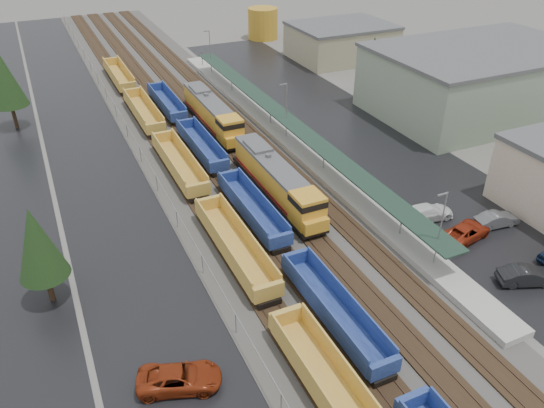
{
  "coord_description": "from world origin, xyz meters",
  "views": [
    {
      "loc": [
        -19.44,
        -8.07,
        30.03
      ],
      "look_at": [
        -0.34,
        33.21,
        2.0
      ],
      "focal_mm": 35.0,
      "sensor_mm": 36.0,
      "label": 1
    }
  ],
  "objects_px": {
    "locomotive_lead": "(278,181)",
    "storage_tank": "(263,23)",
    "locomotive_trail": "(213,114)",
    "well_string_yellow": "(203,200)",
    "parked_car_west_c": "(179,378)",
    "parked_car_east_a": "(527,276)",
    "parked_car_east_b": "(466,232)",
    "well_string_blue": "(287,253)",
    "parked_car_east_c": "(427,212)",
    "parked_car_east_e": "(496,220)"
  },
  "relations": [
    {
      "from": "locomotive_lead",
      "to": "storage_tank",
      "type": "bearing_deg",
      "value": 67.38
    },
    {
      "from": "locomotive_lead",
      "to": "locomotive_trail",
      "type": "xyz_separation_m",
      "value": [
        0.0,
        21.0,
        0.0
      ]
    },
    {
      "from": "well_string_yellow",
      "to": "storage_tank",
      "type": "bearing_deg",
      "value": 60.93
    },
    {
      "from": "parked_car_west_c",
      "to": "locomotive_trail",
      "type": "bearing_deg",
      "value": -3.57
    },
    {
      "from": "parked_car_east_a",
      "to": "parked_car_east_b",
      "type": "relative_size",
      "value": 0.9
    },
    {
      "from": "locomotive_lead",
      "to": "storage_tank",
      "type": "distance_m",
      "value": 68.52
    },
    {
      "from": "locomotive_lead",
      "to": "well_string_blue",
      "type": "height_order",
      "value": "locomotive_lead"
    },
    {
      "from": "parked_car_west_c",
      "to": "parked_car_east_c",
      "type": "height_order",
      "value": "parked_car_east_c"
    },
    {
      "from": "well_string_blue",
      "to": "parked_car_west_c",
      "type": "height_order",
      "value": "well_string_blue"
    },
    {
      "from": "well_string_blue",
      "to": "parked_car_east_c",
      "type": "distance_m",
      "value": 16.25
    },
    {
      "from": "well_string_blue",
      "to": "parked_car_east_e",
      "type": "distance_m",
      "value": 22.02
    },
    {
      "from": "locomotive_trail",
      "to": "storage_tank",
      "type": "height_order",
      "value": "storage_tank"
    },
    {
      "from": "storage_tank",
      "to": "locomotive_lead",
      "type": "bearing_deg",
      "value": -112.62
    },
    {
      "from": "well_string_blue",
      "to": "parked_car_east_a",
      "type": "distance_m",
      "value": 20.8
    },
    {
      "from": "well_string_blue",
      "to": "parked_car_east_b",
      "type": "bearing_deg",
      "value": -12.49
    },
    {
      "from": "well_string_yellow",
      "to": "storage_tank",
      "type": "distance_m",
      "value": 70.72
    },
    {
      "from": "storage_tank",
      "to": "parked_car_east_e",
      "type": "height_order",
      "value": "storage_tank"
    },
    {
      "from": "parked_car_east_b",
      "to": "parked_car_east_e",
      "type": "xyz_separation_m",
      "value": [
        4.3,
        0.4,
        -0.01
      ]
    },
    {
      "from": "parked_car_east_b",
      "to": "parked_car_east_c",
      "type": "bearing_deg",
      "value": 2.96
    },
    {
      "from": "locomotive_lead",
      "to": "parked_car_east_a",
      "type": "distance_m",
      "value": 25.59
    },
    {
      "from": "locomotive_trail",
      "to": "well_string_blue",
      "type": "relative_size",
      "value": 0.19
    },
    {
      "from": "locomotive_trail",
      "to": "storage_tank",
      "type": "xyz_separation_m",
      "value": [
        26.35,
        42.24,
        0.92
      ]
    },
    {
      "from": "parked_car_east_c",
      "to": "parked_car_west_c",
      "type": "bearing_deg",
      "value": 114.74
    },
    {
      "from": "parked_car_west_c",
      "to": "parked_car_east_b",
      "type": "relative_size",
      "value": 1.04
    },
    {
      "from": "locomotive_trail",
      "to": "parked_car_west_c",
      "type": "height_order",
      "value": "locomotive_trail"
    },
    {
      "from": "parked_car_east_a",
      "to": "well_string_blue",
      "type": "bearing_deg",
      "value": 78.66
    },
    {
      "from": "locomotive_trail",
      "to": "parked_car_east_a",
      "type": "bearing_deg",
      "value": -72.51
    },
    {
      "from": "parked_car_east_e",
      "to": "locomotive_lead",
      "type": "bearing_deg",
      "value": 58.1
    },
    {
      "from": "storage_tank",
      "to": "parked_car_east_b",
      "type": "height_order",
      "value": "storage_tank"
    },
    {
      "from": "locomotive_lead",
      "to": "parked_car_east_b",
      "type": "height_order",
      "value": "locomotive_lead"
    },
    {
      "from": "well_string_yellow",
      "to": "parked_car_east_e",
      "type": "relative_size",
      "value": 22.87
    },
    {
      "from": "parked_car_east_a",
      "to": "parked_car_east_c",
      "type": "bearing_deg",
      "value": 27.48
    },
    {
      "from": "storage_tank",
      "to": "parked_car_west_c",
      "type": "relative_size",
      "value": 1.11
    },
    {
      "from": "well_string_yellow",
      "to": "parked_car_west_c",
      "type": "distance_m",
      "value": 22.99
    },
    {
      "from": "parked_car_east_c",
      "to": "well_string_yellow",
      "type": "bearing_deg",
      "value": 66.71
    },
    {
      "from": "locomotive_lead",
      "to": "well_string_yellow",
      "type": "distance_m",
      "value": 8.2
    },
    {
      "from": "locomotive_trail",
      "to": "parked_car_east_b",
      "type": "bearing_deg",
      "value": -69.14
    },
    {
      "from": "storage_tank",
      "to": "well_string_yellow",
      "type": "bearing_deg",
      "value": -119.07
    },
    {
      "from": "parked_car_west_c",
      "to": "parked_car_east_a",
      "type": "bearing_deg",
      "value": -74.79
    },
    {
      "from": "well_string_yellow",
      "to": "parked_car_east_c",
      "type": "xyz_separation_m",
      "value": [
        20.24,
        -11.4,
        -0.38
      ]
    },
    {
      "from": "locomotive_lead",
      "to": "parked_car_west_c",
      "type": "bearing_deg",
      "value": -130.48
    },
    {
      "from": "well_string_blue",
      "to": "parked_car_east_a",
      "type": "xyz_separation_m",
      "value": [
        17.46,
        -11.29,
        -0.32
      ]
    },
    {
      "from": "parked_car_west_c",
      "to": "parked_car_east_a",
      "type": "height_order",
      "value": "parked_car_east_a"
    },
    {
      "from": "parked_car_west_c",
      "to": "parked_car_east_c",
      "type": "distance_m",
      "value": 30.71
    },
    {
      "from": "well_string_blue",
      "to": "locomotive_lead",
      "type": "bearing_deg",
      "value": 69.01
    },
    {
      "from": "parked_car_west_c",
      "to": "parked_car_east_b",
      "type": "height_order",
      "value": "parked_car_west_c"
    },
    {
      "from": "storage_tank",
      "to": "parked_car_east_c",
      "type": "bearing_deg",
      "value": -100.92
    },
    {
      "from": "well_string_yellow",
      "to": "parked_car_east_c",
      "type": "relative_size",
      "value": 18.79
    },
    {
      "from": "locomotive_lead",
      "to": "locomotive_trail",
      "type": "height_order",
      "value": "same"
    },
    {
      "from": "parked_car_west_c",
      "to": "parked_car_east_a",
      "type": "distance_m",
      "value": 30.39
    }
  ]
}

